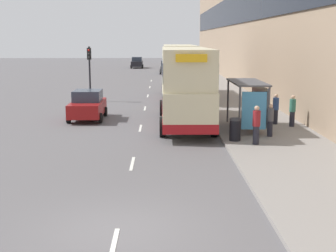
{
  "coord_description": "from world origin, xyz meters",
  "views": [
    {
      "loc": [
        1.12,
        -11.2,
        4.78
      ],
      "look_at": [
        1.58,
        18.8,
        -0.81
      ],
      "focal_mm": 50.0,
      "sensor_mm": 36.0,
      "label": 1
    }
  ],
  "objects_px": {
    "pedestrian_2": "(270,120)",
    "traffic_light_far_kerb": "(89,64)",
    "pedestrian_3": "(256,125)",
    "litter_bin": "(235,129)",
    "bus_shelter": "(252,97)",
    "pedestrian_1": "(276,109)",
    "pedestrian_at_shelter": "(292,111)",
    "car_2": "(167,67)",
    "car_1": "(88,105)",
    "double_decker_bus_near": "(185,85)",
    "double_decker_bus_ahead": "(179,70)",
    "car_0": "(137,63)"
  },
  "relations": [
    {
      "from": "double_decker_bus_near",
      "to": "pedestrian_3",
      "type": "xyz_separation_m",
      "value": [
        2.89,
        -5.49,
        -1.25
      ]
    },
    {
      "from": "double_decker_bus_near",
      "to": "pedestrian_1",
      "type": "distance_m",
      "value": 5.16
    },
    {
      "from": "car_2",
      "to": "pedestrian_1",
      "type": "distance_m",
      "value": 40.78
    },
    {
      "from": "pedestrian_2",
      "to": "traffic_light_far_kerb",
      "type": "xyz_separation_m",
      "value": [
        -10.79,
        14.36,
        1.92
      ]
    },
    {
      "from": "double_decker_bus_near",
      "to": "pedestrian_at_shelter",
      "type": "xyz_separation_m",
      "value": [
        5.7,
        -1.18,
        -1.28
      ]
    },
    {
      "from": "pedestrian_at_shelter",
      "to": "traffic_light_far_kerb",
      "type": "distance_m",
      "value": 17.33
    },
    {
      "from": "pedestrian_1",
      "to": "car_0",
      "type": "bearing_deg",
      "value": 100.9
    },
    {
      "from": "bus_shelter",
      "to": "pedestrian_1",
      "type": "xyz_separation_m",
      "value": [
        1.68,
        1.65,
        -0.88
      ]
    },
    {
      "from": "double_decker_bus_ahead",
      "to": "car_0",
      "type": "bearing_deg",
      "value": 97.65
    },
    {
      "from": "double_decker_bus_near",
      "to": "double_decker_bus_ahead",
      "type": "relative_size",
      "value": 0.89
    },
    {
      "from": "bus_shelter",
      "to": "double_decker_bus_ahead",
      "type": "height_order",
      "value": "double_decker_bus_ahead"
    },
    {
      "from": "bus_shelter",
      "to": "litter_bin",
      "type": "relative_size",
      "value": 4.0
    },
    {
      "from": "car_1",
      "to": "litter_bin",
      "type": "relative_size",
      "value": 3.77
    },
    {
      "from": "double_decker_bus_near",
      "to": "car_1",
      "type": "height_order",
      "value": "double_decker_bus_near"
    },
    {
      "from": "double_decker_bus_ahead",
      "to": "car_0",
      "type": "height_order",
      "value": "double_decker_bus_ahead"
    },
    {
      "from": "pedestrian_3",
      "to": "litter_bin",
      "type": "distance_m",
      "value": 1.19
    },
    {
      "from": "car_2",
      "to": "traffic_light_far_kerb",
      "type": "relative_size",
      "value": 1.01
    },
    {
      "from": "double_decker_bus_ahead",
      "to": "car_1",
      "type": "distance_m",
      "value": 11.85
    },
    {
      "from": "car_0",
      "to": "pedestrian_3",
      "type": "relative_size",
      "value": 2.4
    },
    {
      "from": "double_decker_bus_near",
      "to": "litter_bin",
      "type": "distance_m",
      "value": 5.38
    },
    {
      "from": "pedestrian_2",
      "to": "double_decker_bus_ahead",
      "type": "bearing_deg",
      "value": 103.21
    },
    {
      "from": "bus_shelter",
      "to": "car_2",
      "type": "height_order",
      "value": "bus_shelter"
    },
    {
      "from": "double_decker_bus_ahead",
      "to": "pedestrian_1",
      "type": "distance_m",
      "value": 13.61
    },
    {
      "from": "pedestrian_at_shelter",
      "to": "pedestrian_1",
      "type": "bearing_deg",
      "value": 134.39
    },
    {
      "from": "double_decker_bus_near",
      "to": "car_1",
      "type": "xyz_separation_m",
      "value": [
        -5.77,
        2.05,
        -1.42
      ]
    },
    {
      "from": "car_2",
      "to": "pedestrian_1",
      "type": "relative_size",
      "value": 2.55
    },
    {
      "from": "pedestrian_1",
      "to": "car_2",
      "type": "bearing_deg",
      "value": 97.69
    },
    {
      "from": "pedestrian_at_shelter",
      "to": "pedestrian_3",
      "type": "distance_m",
      "value": 5.14
    },
    {
      "from": "double_decker_bus_near",
      "to": "litter_bin",
      "type": "bearing_deg",
      "value": -66.17
    },
    {
      "from": "double_decker_bus_ahead",
      "to": "pedestrian_1",
      "type": "xyz_separation_m",
      "value": [
        4.82,
        -12.66,
        -1.29
      ]
    },
    {
      "from": "car_2",
      "to": "pedestrian_3",
      "type": "relative_size",
      "value": 2.45
    },
    {
      "from": "pedestrian_2",
      "to": "car_2",
      "type": "bearing_deg",
      "value": 95.73
    },
    {
      "from": "pedestrian_at_shelter",
      "to": "car_0",
      "type": "bearing_deg",
      "value": 101.49
    },
    {
      "from": "litter_bin",
      "to": "car_1",
      "type": "bearing_deg",
      "value": 139.3
    },
    {
      "from": "double_decker_bus_near",
      "to": "traffic_light_far_kerb",
      "type": "height_order",
      "value": "double_decker_bus_near"
    },
    {
      "from": "litter_bin",
      "to": "pedestrian_at_shelter",
      "type": "bearing_deg",
      "value": 44.11
    },
    {
      "from": "pedestrian_2",
      "to": "traffic_light_far_kerb",
      "type": "height_order",
      "value": "traffic_light_far_kerb"
    },
    {
      "from": "pedestrian_2",
      "to": "bus_shelter",
      "type": "bearing_deg",
      "value": 110.03
    },
    {
      "from": "traffic_light_far_kerb",
      "to": "pedestrian_at_shelter",
      "type": "bearing_deg",
      "value": -43.11
    },
    {
      "from": "car_1",
      "to": "traffic_light_far_kerb",
      "type": "height_order",
      "value": "traffic_light_far_kerb"
    },
    {
      "from": "double_decker_bus_near",
      "to": "car_0",
      "type": "distance_m",
      "value": 53.53
    },
    {
      "from": "double_decker_bus_ahead",
      "to": "pedestrian_at_shelter",
      "type": "bearing_deg",
      "value": -67.51
    },
    {
      "from": "pedestrian_2",
      "to": "car_1",
      "type": "bearing_deg",
      "value": 148.97
    },
    {
      "from": "bus_shelter",
      "to": "pedestrian_1",
      "type": "height_order",
      "value": "bus_shelter"
    },
    {
      "from": "car_0",
      "to": "pedestrian_1",
      "type": "xyz_separation_m",
      "value": [
        10.34,
        -53.68,
        0.1
      ]
    },
    {
      "from": "car_2",
      "to": "pedestrian_at_shelter",
      "type": "height_order",
      "value": "pedestrian_at_shelter"
    },
    {
      "from": "bus_shelter",
      "to": "car_2",
      "type": "relative_size",
      "value": 0.98
    },
    {
      "from": "car_1",
      "to": "pedestrian_3",
      "type": "xyz_separation_m",
      "value": [
        8.66,
        -7.54,
        0.17
      ]
    },
    {
      "from": "double_decker_bus_ahead",
      "to": "pedestrian_3",
      "type": "height_order",
      "value": "double_decker_bus_ahead"
    },
    {
      "from": "pedestrian_3",
      "to": "car_0",
      "type": "bearing_deg",
      "value": 97.99
    }
  ]
}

